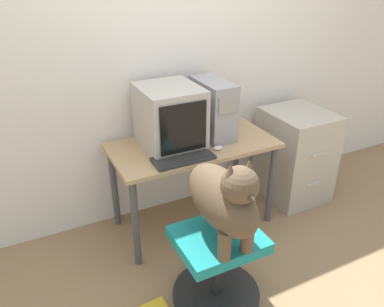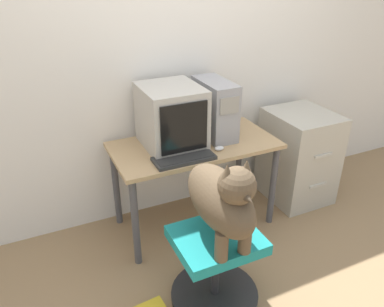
{
  "view_description": "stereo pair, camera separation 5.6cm",
  "coord_description": "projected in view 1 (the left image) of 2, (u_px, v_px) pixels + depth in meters",
  "views": [
    {
      "loc": [
        -1.11,
        -1.91,
        1.89
      ],
      "look_at": [
        -0.19,
        -0.05,
        0.83
      ],
      "focal_mm": 35.0,
      "sensor_mm": 36.0,
      "label": 1
    },
    {
      "loc": [
        -1.06,
        -1.93,
        1.89
      ],
      "look_at": [
        -0.19,
        -0.05,
        0.83
      ],
      "focal_mm": 35.0,
      "sensor_mm": 36.0,
      "label": 2
    }
  ],
  "objects": [
    {
      "name": "pc_tower",
      "position": [
        213.0,
        109.0,
        2.79
      ],
      "size": [
        0.2,
        0.43,
        0.43
      ],
      "color": "#99999E",
      "rests_on": "desk"
    },
    {
      "name": "office_chair",
      "position": [
        217.0,
        265.0,
        2.27
      ],
      "size": [
        0.55,
        0.55,
        0.49
      ],
      "color": "#262628",
      "rests_on": "ground_plane"
    },
    {
      "name": "wall_back",
      "position": [
        171.0,
        52.0,
        2.77
      ],
      "size": [
        8.0,
        0.05,
        2.6
      ],
      "color": "white",
      "rests_on": "ground_plane"
    },
    {
      "name": "crt_monitor",
      "position": [
        170.0,
        117.0,
        2.63
      ],
      "size": [
        0.4,
        0.47,
        0.44
      ],
      "color": "#B7B2A8",
      "rests_on": "desk"
    },
    {
      "name": "ground_plane",
      "position": [
        211.0,
        244.0,
        2.82
      ],
      "size": [
        12.0,
        12.0,
        0.0
      ],
      "primitive_type": "plane",
      "color": "#937551"
    },
    {
      "name": "keyboard",
      "position": [
        183.0,
        158.0,
        2.51
      ],
      "size": [
        0.42,
        0.18,
        0.03
      ],
      "color": "#2D2D2D",
      "rests_on": "desk"
    },
    {
      "name": "filing_cabinet",
      "position": [
        295.0,
        155.0,
        3.27
      ],
      "size": [
        0.5,
        0.57,
        0.79
      ],
      "color": "#B7B2A3",
      "rests_on": "ground_plane"
    },
    {
      "name": "computer_mouse",
      "position": [
        218.0,
        148.0,
        2.64
      ],
      "size": [
        0.07,
        0.05,
        0.03
      ],
      "color": "silver",
      "rests_on": "desk"
    },
    {
      "name": "desk",
      "position": [
        193.0,
        155.0,
        2.79
      ],
      "size": [
        1.21,
        0.61,
        0.71
      ],
      "color": "tan",
      "rests_on": "ground_plane"
    },
    {
      "name": "dog",
      "position": [
        224.0,
        198.0,
        1.99
      ],
      "size": [
        0.26,
        0.6,
        0.56
      ],
      "color": "brown",
      "rests_on": "office_chair"
    }
  ]
}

